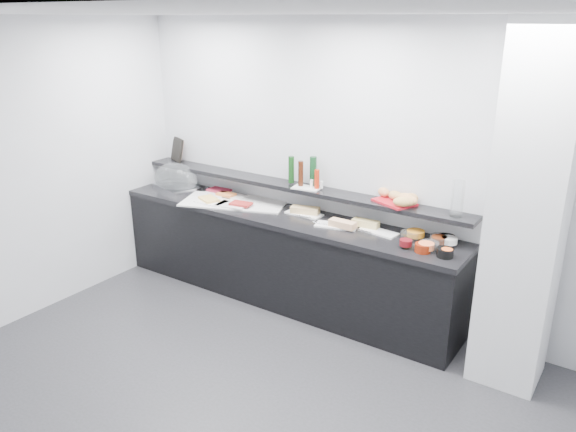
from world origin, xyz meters
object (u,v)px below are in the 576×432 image
Objects in this scene: sandwich_plate_mid at (336,226)px; framed_print at (177,149)px; cloche_base at (176,187)px; bread_tray at (394,202)px; condiment_tray at (307,188)px; carafe at (458,199)px.

sandwich_plate_mid is 1.45× the size of framed_print.
framed_print is (-0.16, 0.21, 0.36)m from cloche_base.
framed_print is 0.76× the size of bread_tray.
bread_tray reaches higher than sandwich_plate_mid.
condiment_tray is (-0.41, 0.15, 0.25)m from sandwich_plate_mid.
sandwich_plate_mid is (2.03, -0.04, -0.01)m from cloche_base.
condiment_tray is at bearing 21.25° from framed_print.
framed_print is 3.21m from carafe.
carafe is at bearing 18.79° from bread_tray.
carafe reaches higher than cloche_base.
condiment_tray is at bearing 20.18° from cloche_base.
sandwich_plate_mid is 1.10m from carafe.
bread_tray is at bearing -6.32° from condiment_tray.
sandwich_plate_mid is at bearing 15.24° from cloche_base.
bread_tray is (0.87, 0.05, 0.00)m from condiment_tray.
bread_tray is at bearing 23.50° from framed_print.
condiment_tray is (1.62, 0.11, 0.24)m from cloche_base.
cloche_base is 1.46× the size of bread_tray.
carafe is at bearing -9.14° from condiment_tray.
bread_tray is (2.49, 0.16, 0.24)m from cloche_base.
cloche_base is 2.03m from sandwich_plate_mid.
cloche_base is at bearing -27.86° from framed_print.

